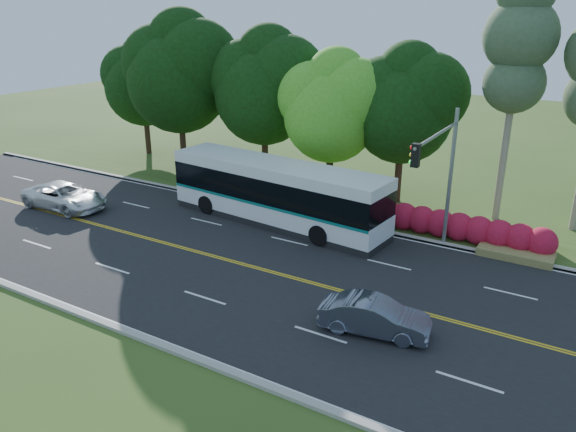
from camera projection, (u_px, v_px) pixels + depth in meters
The scene contains 12 objects.
ground at pixel (260, 269), 26.20m from camera, with size 120.00×120.00×0.00m, color #324F1A.
road at pixel (260, 269), 26.20m from camera, with size 60.00×14.00×0.02m, color black.
curb_north at pixel (330, 220), 31.92m from camera, with size 60.00×0.30×0.15m, color #A49E94.
curb_south at pixel (152, 342), 20.43m from camera, with size 60.00×0.30×0.15m, color #A49E94.
grass_verge at pixel (344, 211), 33.41m from camera, with size 60.00×4.00×0.10m, color #324F1A.
lane_markings at pixel (259, 268), 26.24m from camera, with size 57.60×13.82×0.00m.
tree_row at pixel (296, 85), 36.03m from camera, with size 44.70×9.10×13.84m.
bougainvillea_hedge at pixel (462, 228), 29.05m from camera, with size 9.50×2.25×1.50m.
traffic_signal at pixel (441, 165), 25.78m from camera, with size 0.42×6.10×7.00m.
transit_bus at pixel (277, 194), 31.21m from camera, with size 13.38×4.10×3.45m.
sedan at pixel (375, 316), 20.90m from camera, with size 1.44×4.12×1.36m, color slate.
suv at pixel (65, 196), 33.76m from camera, with size 2.50×5.41×1.50m, color white.
Camera 1 is at (13.21, -19.63, 11.60)m, focal length 35.00 mm.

